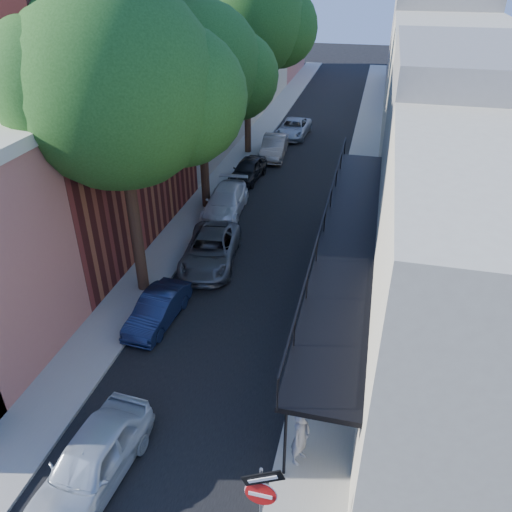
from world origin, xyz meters
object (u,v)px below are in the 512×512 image
Objects in this scene: oak_far at (255,21)px; parked_car_g at (294,128)px; sign_post at (261,497)px; parked_car_e at (248,170)px; oak_mid at (208,70)px; oak_near at (132,89)px; parked_car_c at (211,250)px; parked_car_d at (225,201)px; parked_car_a at (91,462)px; parked_car_f at (274,147)px; pedestrian at (301,437)px; parked_car_b at (158,309)px.

oak_far reaches higher than parked_car_g.
sign_post is 0.66× the size of parked_car_g.
parked_car_g is at bearing 87.46° from parked_car_e.
oak_mid is 9.12m from oak_far.
parked_car_c is (1.57, 2.35, -7.22)m from oak_near.
oak_far is 9.12m from parked_car_e.
oak_near reaches higher than sign_post.
parked_car_a is at bearing -89.61° from parked_car_d.
oak_mid is 2.15× the size of parked_car_c.
oak_near is at bearing -92.06° from parked_car_g.
parked_car_a is 24.89m from parked_car_f.
oak_far is at bearing 89.59° from oak_mid.
oak_near is 22.47m from parked_car_g.
pedestrian is at bearing 23.56° from parked_car_a.
oak_mid is 6.47m from parked_car_d.
parked_car_e is at bearing 105.11° from sign_post.
parked_car_f is (-0.49, 24.88, -0.00)m from parked_car_a.
parked_car_b is 7.64m from pedestrian.
oak_near reaches higher than parked_car_e.
parked_car_g is (0.00, 29.68, -0.08)m from parked_car_a.
parked_car_c reaches higher than parked_car_b.
parked_car_g is at bearing 81.11° from parked_car_d.
parked_car_a is 29.68m from parked_car_g.
oak_mid is 2.95× the size of parked_car_b.
oak_far is at bearing 103.91° from sign_post.
oak_far is 6.93× the size of pedestrian.
parked_car_c is 5.04m from parked_car_d.
pedestrian is at bearing -70.10° from parked_car_d.
oak_mid reaches higher than parked_car_c.
oak_near reaches higher than parked_car_a.
parked_car_c is 18.83m from parked_car_g.
sign_post is at bearing -166.58° from pedestrian.
parked_car_d is at bearing -85.05° from parked_car_e.
sign_post is 19.14m from oak_mid.
sign_post is 0.86× the size of parked_car_b.
parked_car_f is (0.50, 18.43, 0.13)m from parked_car_b.
parked_car_a is at bearing -85.62° from oak_far.
parked_car_g is at bearing 91.74° from parked_car_b.
parked_car_b is at bearing -64.50° from oak_near.
pedestrian is at bearing -44.02° from oak_near.
parked_car_a is 2.41× the size of pedestrian.
parked_car_c is 1.24× the size of parked_car_e.
parked_car_a is (-4.56, 0.78, -1.33)m from sign_post.
oak_mid is at bearing 110.86° from sign_post.
sign_post is 22.14m from parked_car_e.
oak_near is 11.92m from pedestrian.
pedestrian reaches higher than parked_car_a.
oak_near is 2.53× the size of parked_car_g.
pedestrian reaches higher than parked_car_d.
oak_near reaches higher than oak_mid.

